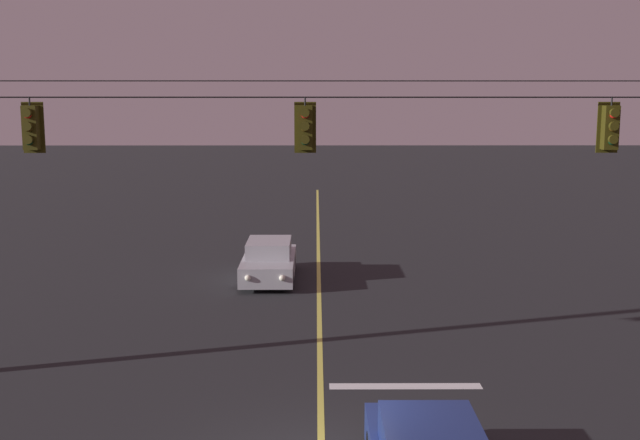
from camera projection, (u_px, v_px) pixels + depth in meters
lane_centre_stripe at (319, 307)px, 23.69m from camera, size 0.14×60.00×0.01m
stop_bar_paint at (405, 386)px, 17.18m from camera, size 3.40×0.36×0.01m
signal_span_assembly at (320, 203)px, 17.12m from camera, size 20.19×0.32×7.77m
traffic_light_leftmost at (31, 128)px, 16.81m from camera, size 0.48×0.41×1.22m
traffic_light_left_inner at (305, 128)px, 16.84m from camera, size 0.48×0.41×1.22m
traffic_light_centre at (611, 127)px, 16.87m from camera, size 0.48×0.41×1.22m
car_oncoming_lead at (269, 261)px, 27.15m from camera, size 1.80×4.42×1.39m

